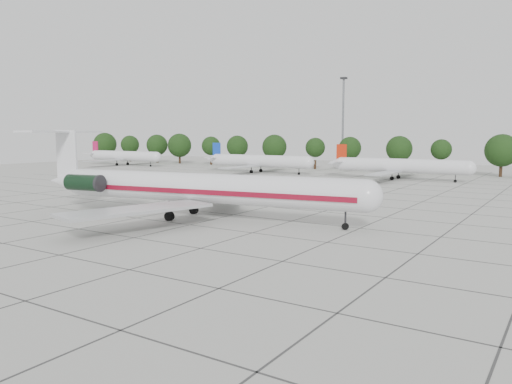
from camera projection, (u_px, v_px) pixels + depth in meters
ground at (252, 233)px, 48.89m from camera, size 260.00×260.00×0.00m
apron_joints at (319, 213)px, 61.40m from camera, size 170.00×170.00×0.02m
main_airliner at (186, 187)px, 57.48m from camera, size 43.05×33.63×10.16m
bg_airliner_a at (124, 156)px, 154.86m from camera, size 28.24×27.20×7.40m
bg_airliner_b at (259, 161)px, 124.91m from camera, size 28.24×27.20×7.40m
bg_airliner_c at (399, 166)px, 105.94m from camera, size 28.24×27.20×7.40m
tree_line at (399, 149)px, 125.38m from camera, size 249.86×8.44×10.22m
floodlight_mast at (343, 118)px, 140.15m from camera, size 1.60×1.60×25.45m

